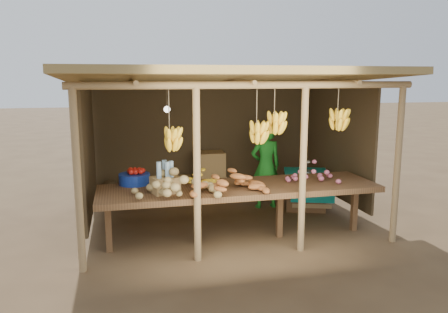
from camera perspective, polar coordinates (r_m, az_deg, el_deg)
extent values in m
plane|color=brown|center=(7.23, 0.00, -8.22)|extent=(60.00, 60.00, 0.00)
cylinder|color=#99794F|center=(5.33, -18.57, -3.18)|extent=(0.09, 0.09, 2.20)
cylinder|color=#99794F|center=(6.46, 21.72, -1.09)|extent=(0.09, 0.09, 2.20)
cylinder|color=#99794F|center=(8.27, -16.81, 1.53)|extent=(0.09, 0.09, 2.20)
cylinder|color=#99794F|center=(9.04, 10.81, 2.50)|extent=(0.09, 0.09, 2.20)
cylinder|color=#99794F|center=(5.38, -3.55, -2.53)|extent=(0.09, 0.09, 2.20)
cylinder|color=#99794F|center=(5.78, 10.27, -1.79)|extent=(0.09, 0.09, 2.20)
cylinder|color=#99794F|center=(5.41, 3.74, 9.29)|extent=(4.40, 0.09, 0.09)
cylinder|color=#99794F|center=(8.32, -2.43, 9.61)|extent=(4.40, 0.09, 0.09)
cube|color=#A0834A|center=(6.86, 0.00, 10.25)|extent=(4.70, 3.50, 0.28)
cube|color=#453620|center=(8.37, -2.36, 2.82)|extent=(4.20, 0.04, 1.98)
cube|color=#453620|center=(6.97, -17.28, 0.87)|extent=(0.04, 2.40, 1.98)
cube|color=#453620|center=(7.86, 14.57, 2.02)|extent=(0.04, 2.40, 1.98)
cube|color=brown|center=(6.13, 2.07, -4.20)|extent=(3.90, 1.05, 0.08)
cube|color=brown|center=(6.04, -14.86, -8.73)|extent=(0.08, 0.08, 0.72)
cube|color=brown|center=(6.11, -3.44, -8.15)|extent=(0.08, 0.08, 0.72)
cube|color=brown|center=(6.42, 7.26, -7.32)|extent=(0.08, 0.08, 0.72)
cube|color=brown|center=(6.92, 16.65, -6.38)|extent=(0.08, 0.08, 0.72)
cylinder|color=navy|center=(6.32, -11.61, -2.88)|extent=(0.44, 0.44, 0.15)
cube|color=#9D7846|center=(5.77, -7.69, -3.69)|extent=(0.40, 0.35, 0.21)
imported|color=#1B791F|center=(7.75, 5.46, -1.26)|extent=(0.55, 0.37, 1.50)
cube|color=brown|center=(7.88, 10.56, -4.49)|extent=(0.82, 0.75, 0.62)
cube|color=#0C8580|center=(7.80, 10.64, -2.08)|extent=(0.91, 0.84, 0.06)
cube|color=#9D7846|center=(8.28, -1.95, -4.04)|extent=(0.57, 0.45, 0.45)
cube|color=#9D7846|center=(8.18, -1.97, -0.97)|extent=(0.57, 0.45, 0.45)
cube|color=#9D7846|center=(8.19, -6.22, -4.26)|extent=(0.57, 0.45, 0.45)
ellipsoid|color=#453620|center=(8.06, -14.63, -4.72)|extent=(0.43, 0.43, 0.58)
ellipsoid|color=#453620|center=(8.06, -11.83, -4.60)|extent=(0.43, 0.43, 0.58)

